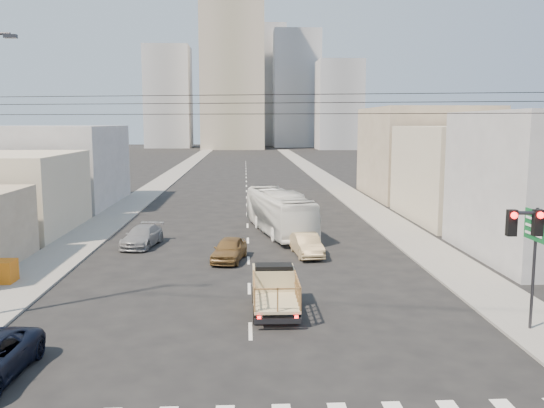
{
  "coord_description": "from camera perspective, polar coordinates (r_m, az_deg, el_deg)",
  "views": [
    {
      "loc": [
        -0.18,
        -20.11,
        8.26
      ],
      "look_at": [
        1.42,
        13.69,
        3.5
      ],
      "focal_mm": 38.0,
      "sensor_mm": 36.0,
      "label": 1
    }
  ],
  "objects": [
    {
      "name": "sedan_tan",
      "position": [
        36.25,
        3.45,
        -4.06
      ],
      "size": [
        1.91,
        4.33,
        1.38
      ],
      "primitive_type": "imported",
      "rotation": [
        0.0,
        0.0,
        0.11
      ],
      "color": "tan",
      "rests_on": "ground"
    },
    {
      "name": "midrise_nw",
      "position": [
        201.96,
        -10.21,
        10.36
      ],
      "size": [
        15.0,
        15.0,
        34.0
      ],
      "primitive_type": "cube",
      "color": "#989CA0",
      "rests_on": "ground"
    },
    {
      "name": "sidewalk_right",
      "position": [
        91.27,
        4.83,
        2.82
      ],
      "size": [
        3.5,
        180.0,
        0.12
      ],
      "primitive_type": "cube",
      "color": "gray",
      "rests_on": "ground"
    },
    {
      "name": "midrise_east",
      "position": [
        187.64,
        6.65,
        9.7
      ],
      "size": [
        14.0,
        14.0,
        28.0
      ],
      "primitive_type": "cube",
      "color": "#989CA0",
      "rests_on": "ground"
    },
    {
      "name": "midrise_back",
      "position": [
        220.63,
        -1.11,
        11.57
      ],
      "size": [
        18.0,
        18.0,
        44.0
      ],
      "primitive_type": "cube",
      "color": "#969799",
      "rests_on": "ground"
    },
    {
      "name": "flatbed_pickup",
      "position": [
        25.63,
        0.26,
        -8.23
      ],
      "size": [
        1.95,
        4.41,
        1.9
      ],
      "color": "tan",
      "rests_on": "ground"
    },
    {
      "name": "green_sign",
      "position": [
        24.82,
        24.58,
        -3.21
      ],
      "size": [
        0.18,
        1.6,
        5.0
      ],
      "color": "#2D2D33",
      "rests_on": "ground"
    },
    {
      "name": "city_bus",
      "position": [
        43.46,
        0.74,
        -0.8
      ],
      "size": [
        4.92,
        11.85,
        3.21
      ],
      "primitive_type": "imported",
      "rotation": [
        0.0,
        0.0,
        0.2
      ],
      "color": "white",
      "rests_on": "ground"
    },
    {
      "name": "sidewalk_left",
      "position": [
        91.22,
        -9.99,
        2.72
      ],
      "size": [
        3.5,
        180.0,
        0.12
      ],
      "primitive_type": "cube",
      "color": "gray",
      "rests_on": "ground"
    },
    {
      "name": "ground",
      "position": [
        21.74,
        -2.1,
        -14.32
      ],
      "size": [
        420.0,
        420.0,
        0.0
      ],
      "primitive_type": "plane",
      "color": "black",
      "rests_on": "ground"
    },
    {
      "name": "lane_dashes",
      "position": [
        73.58,
        -2.55,
        1.55
      ],
      "size": [
        0.15,
        104.0,
        0.01
      ],
      "color": "silver",
      "rests_on": "ground"
    },
    {
      "name": "bldg_right_far",
      "position": [
        67.29,
        14.81,
        4.96
      ],
      "size": [
        12.0,
        16.0,
        10.0
      ],
      "primitive_type": "cube",
      "color": "gray",
      "rests_on": "ground"
    },
    {
      "name": "bldg_right_mid",
      "position": [
        52.16,
        19.5,
        2.86
      ],
      "size": [
        11.0,
        14.0,
        8.0
      ],
      "primitive_type": "cube",
      "color": "#BDB298",
      "rests_on": "ground"
    },
    {
      "name": "bldg_left_far",
      "position": [
        62.34,
        -20.79,
        3.57
      ],
      "size": [
        12.0,
        16.0,
        8.0
      ],
      "primitive_type": "cube",
      "color": "#969799",
      "rests_on": "ground"
    },
    {
      "name": "sedan_grey",
      "position": [
        39.92,
        -12.74,
        -3.14
      ],
      "size": [
        2.64,
        4.94,
        1.36
      ],
      "primitive_type": "imported",
      "rotation": [
        0.0,
        0.0,
        -0.16
      ],
      "color": "gray",
      "rests_on": "ground"
    },
    {
      "name": "sedan_brown",
      "position": [
        34.95,
        -4.27,
        -4.5
      ],
      "size": [
        2.42,
        4.37,
        1.41
      ],
      "primitive_type": "imported",
      "rotation": [
        0.0,
        0.0,
        -0.19
      ],
      "color": "brown",
      "rests_on": "ground"
    },
    {
      "name": "high_rise_tower",
      "position": [
        191.39,
        -3.95,
        14.51
      ],
      "size": [
        20.0,
        20.0,
        60.0
      ],
      "primitive_type": "cube",
      "color": "tan",
      "rests_on": "ground"
    },
    {
      "name": "midrise_ne",
      "position": [
        206.25,
        2.41,
        11.26
      ],
      "size": [
        16.0,
        16.0,
        40.0
      ],
      "primitive_type": "cube",
      "color": "#989CA0",
      "rests_on": "ground"
    },
    {
      "name": "overhead_wires",
      "position": [
        21.63,
        -2.27,
        9.88
      ],
      "size": [
        23.01,
        5.02,
        0.72
      ],
      "color": "black",
      "rests_on": "ground"
    }
  ]
}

